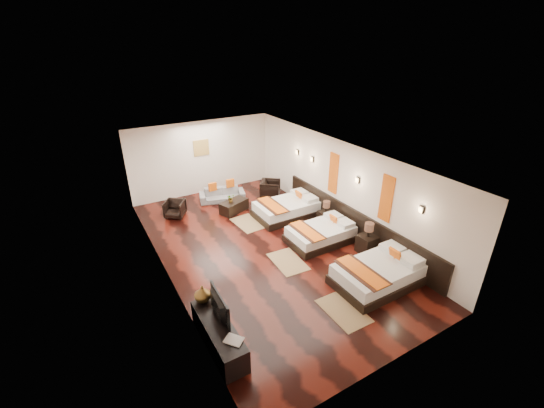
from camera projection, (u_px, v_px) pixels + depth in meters
floor at (263, 247)px, 10.35m from camera, size 5.50×9.50×0.01m
ceiling at (261, 156)px, 9.14m from camera, size 5.50×9.50×0.01m
back_wall at (202, 158)px, 13.45m from camera, size 5.50×0.01×2.80m
left_wall at (162, 229)px, 8.50m from camera, size 0.01×9.50×2.80m
right_wall at (339, 185)px, 11.00m from camera, size 0.01×9.50×2.80m
headboard_panel at (353, 223)px, 10.77m from camera, size 0.08×6.60×0.90m
bed_near at (379, 273)px, 8.76m from camera, size 2.20×1.38×0.84m
bed_mid at (321, 234)px, 10.57m from camera, size 1.97×1.24×0.75m
bed_far at (287, 208)px, 12.05m from camera, size 2.13×1.34×0.81m
nightstand_a at (367, 242)px, 10.00m from camera, size 0.47×0.47×0.94m
nightstand_b at (326, 217)px, 11.48m from camera, size 0.43×0.43×0.84m
jute_mat_near at (343, 311)px, 7.97m from camera, size 0.76×1.21×0.01m
jute_mat_mid at (288, 262)px, 9.69m from camera, size 0.82×1.24×0.01m
jute_mat_far at (248, 223)px, 11.67m from camera, size 0.84×1.25×0.01m
tv_console at (219, 335)px, 6.97m from camera, size 0.50×1.80×0.55m
tv at (215, 306)px, 6.91m from camera, size 0.16×0.96×0.55m
book at (231, 345)px, 6.38m from camera, size 0.40×0.42×0.03m
figurine at (203, 294)px, 7.39m from camera, size 0.41×0.41×0.37m
sofa at (222, 195)px, 13.18m from camera, size 1.76×1.07×0.48m
armchair_left at (175, 209)px, 12.00m from camera, size 0.88×0.88×0.58m
armchair_right at (270, 189)px, 13.46m from camera, size 1.00×1.00×0.66m
coffee_table at (234, 206)px, 12.38m from camera, size 1.11×0.83×0.40m
table_plant at (231, 198)px, 12.18m from camera, size 0.28×0.26×0.28m
orange_panel_a at (386, 199)px, 9.38m from camera, size 0.04×0.40×1.30m
orange_panel_b at (333, 173)px, 11.09m from camera, size 0.04×0.40×1.30m
sconce_near at (421, 210)px, 8.45m from camera, size 0.07×0.12×0.18m
sconce_mid at (358, 180)px, 10.16m from camera, size 0.07×0.12×0.18m
sconce_far at (312, 159)px, 11.87m from camera, size 0.07×0.12×0.18m
sconce_lounge at (297, 152)px, 12.57m from camera, size 0.07×0.12×0.18m
gold_artwork at (201, 148)px, 13.26m from camera, size 0.60×0.04×0.60m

